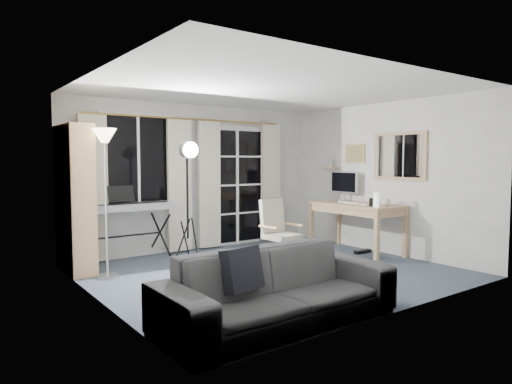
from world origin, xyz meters
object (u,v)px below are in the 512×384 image
monitor (344,183)px  mug (386,201)px  office_chair (276,227)px  desk (356,210)px  keyboard_piano (124,208)px  sofa (278,275)px  bookshelf (72,203)px  studio_light (189,165)px  torchiere_lamp (105,158)px

monitor → mug: bearing=-94.8°
office_chair → desk: size_ratio=0.63×
monitor → mug: 0.98m
desk → monitor: (0.20, 0.45, 0.40)m
keyboard_piano → mug: 3.90m
mug → sofa: (-3.11, -1.25, -0.42)m
bookshelf → mug: bookshelf is taller
studio_light → office_chair: studio_light is taller
mug → sofa: mug is taller
studio_light → office_chair: 1.48m
studio_light → sofa: bearing=-94.5°
torchiere_lamp → bookshelf: bearing=114.7°
mug → bookshelf: bearing=155.7°
bookshelf → torchiere_lamp: bookshelf is taller
torchiere_lamp → desk: size_ratio=1.25×
keyboard_piano → mug: size_ratio=11.07×
bookshelf → monitor: 4.30m
bookshelf → sofa: 3.29m
torchiere_lamp → sofa: (0.73, -2.54, -1.07)m
sofa → office_chair: bearing=51.9°
desk → sofa: size_ratio=0.66×
studio_light → mug: 3.04m
office_chair → monitor: 2.00m
keyboard_piano → mug: bearing=-31.8°
bookshelf → torchiere_lamp: bearing=-65.3°
keyboard_piano → desk: (3.25, -1.50, -0.09)m
keyboard_piano → desk: keyboard_piano is taller
keyboard_piano → sofa: 3.27m
torchiere_lamp → desk: bearing=-11.9°
keyboard_piano → monitor: bearing=-17.9°
keyboard_piano → studio_light: studio_light is taller
bookshelf → studio_light: size_ratio=1.10×
torchiere_lamp → monitor: 3.98m
office_chair → sofa: 2.17m
office_chair → torchiere_lamp: bearing=154.2°
studio_light → monitor: bearing=0.2°
keyboard_piano → desk: bearing=-25.8°
desk → keyboard_piano: bearing=156.2°
torchiere_lamp → studio_light: 1.10m
office_chair → mug: size_ratio=7.29×
office_chair → mug: 1.85m
keyboard_piano → torchiere_lamp: bearing=-125.6°
bookshelf → keyboard_piano: bearing=10.7°
bookshelf → office_chair: bookshelf is taller
sofa → monitor: bearing=34.5°
torchiere_lamp → monitor: torchiere_lamp is taller
torchiere_lamp → keyboard_piano: torchiere_lamp is taller
bookshelf → monitor: size_ratio=3.40×
bookshelf → sofa: (0.99, -3.10, -0.48)m
keyboard_piano → office_chair: 2.22m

